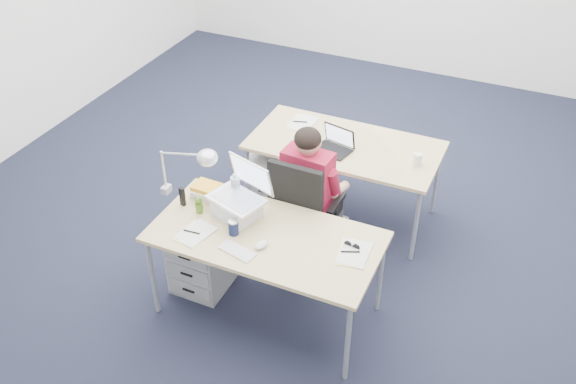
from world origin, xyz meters
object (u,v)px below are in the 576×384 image
Objects in this scene: headphones at (232,202)px; water_bottle at (236,187)px; drawer_pedestal_far at (276,177)px; can_koozie at (233,227)px; computer_mouse at (261,245)px; dark_laptop at (333,140)px; seated_person at (315,189)px; sunglasses at (352,246)px; cordless_phone at (182,197)px; office_chair at (304,233)px; silver_laptop at (236,193)px; bear_figurine at (199,205)px; desk_near at (266,240)px; far_cup at (417,159)px; desk_lamp at (180,170)px; book_stack at (208,191)px; desk_far at (344,149)px; drawer_pedestal_near at (205,254)px; wireless_keyboard at (237,251)px.

water_bottle reaches higher than headphones.
can_koozie reaches higher than drawer_pedestal_far.
computer_mouse is 1.33m from dark_laptop.
sunglasses is (0.54, -0.67, 0.12)m from seated_person.
can_koozie is 0.77× the size of cordless_phone.
office_chair is 8.90× the size of sunglasses.
silver_laptop is 0.23m from headphones.
seated_person is 9.12× the size of bear_figurine.
desk_near is 6.95× the size of water_bottle.
far_cup is at bearing 56.83° from cordless_phone.
desk_lamp reaches higher than water_bottle.
book_stack is (-0.21, -0.05, -0.07)m from water_bottle.
drawer_pedestal_far is (-0.60, -0.09, -0.41)m from desk_far.
desk_far is 1.50m from desk_lamp.
water_bottle reaches higher than computer_mouse.
silver_laptop reaches higher than sunglasses.
silver_laptop is at bearing 4.57° from drawer_pedestal_near.
office_chair is 0.80m from dark_laptop.
desk_lamp is at bearing 157.92° from can_koozie.
bear_figurine reaches higher than book_stack.
computer_mouse is at bearing 1.62° from cordless_phone.
office_chair is 0.96m from bear_figurine.
water_bottle is at bearing 43.79° from drawer_pedestal_near.
headphones is at bearing -82.71° from drawer_pedestal_far.
seated_person is 10.63× the size of can_koozie.
silver_laptop reaches higher than drawer_pedestal_far.
book_stack is (-0.59, 0.23, 0.10)m from desk_near.
seated_person reaches higher than can_koozie.
book_stack reaches higher than computer_mouse.
far_cup is at bearing 55.78° from can_koozie.
bear_figurine reaches higher than desk_near.
office_chair is at bearing 145.55° from sunglasses.
water_bottle is (0.14, -0.98, 0.57)m from drawer_pedestal_far.
drawer_pedestal_far is 5.21× the size of computer_mouse.
drawer_pedestal_far is at bearing 86.60° from desk_lamp.
seated_person is 4.79× the size of wireless_keyboard.
drawer_pedestal_near is at bearing -170.74° from sunglasses.
drawer_pedestal_far is at bearing 144.56° from seated_person.
far_cup is at bearing 75.08° from wireless_keyboard.
desk_near is at bearing -32.88° from headphones.
seated_person is (0.04, 0.79, -0.06)m from desk_near.
seated_person is 2.23× the size of drawer_pedestal_far.
silver_laptop is 3.48× the size of can_koozie.
drawer_pedestal_far is at bearing -178.72° from far_cup.
can_koozie reaches higher than far_cup.
desk_far is at bearing 62.26° from drawer_pedestal_near.
can_koozie reaches higher than desk_far.
seated_person reaches higher than cordless_phone.
bear_figurine is at bearing 162.09° from wireless_keyboard.
desk_far is 13.86× the size of can_koozie.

